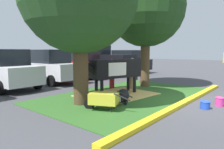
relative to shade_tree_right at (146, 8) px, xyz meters
name	(u,v)px	position (x,y,z in m)	size (l,w,h in m)	color
ground_plane	(185,102)	(-2.07, -3.01, -4.17)	(80.00, 80.00, 0.00)	#424247
grass_island	(128,95)	(-2.40, -0.57, -4.16)	(8.00, 4.75, 0.02)	#2D5B23
curb_yellow	(184,103)	(-2.40, -3.09, -4.11)	(9.20, 0.24, 0.12)	yellow
hay_bedding	(117,95)	(-2.78, -0.28, -4.14)	(3.20, 2.40, 0.04)	tan
shade_tree_right	(146,8)	(0.00, 0.00, 0.00)	(4.08, 4.08, 6.24)	brown
cow_holstein	(114,69)	(-2.72, -0.05, -3.02)	(3.05, 1.39, 1.61)	black
calf_lying	(123,96)	(-3.57, -1.17, -3.93)	(1.30, 0.94, 0.48)	black
person_handler	(112,73)	(-1.67, 0.95, -3.35)	(0.37, 0.43, 1.54)	maroon
person_visitor_near	(132,73)	(-1.16, 0.05, -3.31)	(0.34, 0.49, 1.60)	#9E7F5B
wheelbarrow	(103,99)	(-4.85, -1.32, -3.78)	(1.08, 1.56, 0.63)	gold
bucket_blue	(205,105)	(-2.53, -3.85, -4.03)	(0.34, 0.34, 0.25)	blue
bucket_pink	(219,101)	(-1.83, -4.13, -4.01)	(0.32, 0.32, 0.31)	#EA3893
hatchback_white	(5,70)	(-5.15, 5.19, -3.18)	(2.12, 4.45, 2.02)	silver
sedan_silver	(50,67)	(-2.46, 5.29, -3.18)	(2.12, 4.45, 2.02)	silver
sedan_red	(82,64)	(0.47, 5.64, -3.18)	(2.12, 4.45, 2.02)	red
pickup_truck_black	(104,61)	(3.07, 5.79, -3.05)	(2.34, 5.46, 2.42)	black
sedan_blue	(126,62)	(5.51, 5.24, -3.18)	(2.12, 4.45, 2.02)	black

